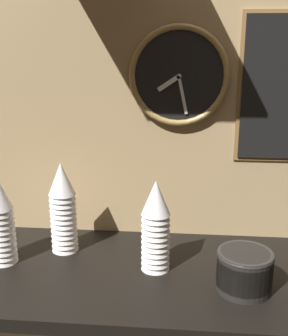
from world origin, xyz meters
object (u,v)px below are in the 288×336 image
at_px(cup_stack_left, 0,219).
at_px(wall_clock, 179,76).
at_px(cup_stack_center_right, 156,226).
at_px(cup_stack_center_left, 63,207).
at_px(bowl_stack_right, 244,270).

xyz_separation_m(cup_stack_left, wall_clock, (0.53, 0.23, 0.42)).
xyz_separation_m(cup_stack_left, cup_stack_center_right, (0.48, -0.01, 0.00)).
height_order(cup_stack_center_left, cup_stack_center_right, cup_stack_center_left).
xyz_separation_m(cup_stack_center_left, bowl_stack_right, (0.56, -0.18, -0.09)).
height_order(cup_stack_left, cup_stack_center_right, same).
bearing_deg(wall_clock, cup_stack_center_right, -103.30).
bearing_deg(cup_stack_center_left, bowl_stack_right, -18.24).
bearing_deg(cup_stack_center_right, wall_clock, 76.70).
xyz_separation_m(cup_stack_center_right, wall_clock, (0.06, 0.24, 0.42)).
height_order(cup_stack_center_left, wall_clock, wall_clock).
distance_m(cup_stack_left, cup_stack_center_right, 0.48).
bearing_deg(cup_stack_center_right, cup_stack_left, 179.28).
relative_size(cup_stack_center_left, cup_stack_left, 1.06).
distance_m(cup_stack_center_left, wall_clock, 0.56).
bearing_deg(bowl_stack_right, cup_stack_center_left, 161.76).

